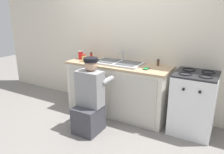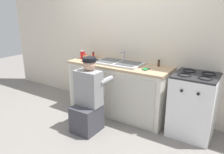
% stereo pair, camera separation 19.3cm
% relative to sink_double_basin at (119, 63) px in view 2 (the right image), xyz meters
% --- Properties ---
extents(ground_plane, '(12.00, 12.00, 0.00)m').
position_rel_sink_double_basin_xyz_m(ground_plane, '(0.00, -0.30, -0.90)').
color(ground_plane, gray).
extents(back_wall, '(6.00, 0.10, 2.50)m').
position_rel_sink_double_basin_xyz_m(back_wall, '(0.00, 0.35, 0.35)').
color(back_wall, beige).
rests_on(back_wall, ground_plane).
extents(counter_cabinet, '(1.72, 0.62, 0.85)m').
position_rel_sink_double_basin_xyz_m(counter_cabinet, '(0.00, -0.01, -0.48)').
color(counter_cabinet, silver).
rests_on(counter_cabinet, ground_plane).
extents(countertop, '(1.76, 0.62, 0.04)m').
position_rel_sink_double_basin_xyz_m(countertop, '(0.00, -0.00, -0.04)').
color(countertop, tan).
rests_on(countertop, counter_cabinet).
extents(sink_double_basin, '(0.80, 0.44, 0.19)m').
position_rel_sink_double_basin_xyz_m(sink_double_basin, '(0.00, 0.00, 0.00)').
color(sink_double_basin, silver).
rests_on(sink_double_basin, countertop).
extents(stove_range, '(0.59, 0.62, 0.91)m').
position_rel_sink_double_basin_xyz_m(stove_range, '(1.25, -0.00, -0.45)').
color(stove_range, white).
rests_on(stove_range, ground_plane).
extents(plumber_person, '(0.42, 0.61, 1.10)m').
position_rel_sink_double_basin_xyz_m(plumber_person, '(-0.08, -0.73, -0.44)').
color(plumber_person, '#3F3F47').
rests_on(plumber_person, ground_plane).
extents(soda_cup_red, '(0.08, 0.08, 0.15)m').
position_rel_sink_double_basin_xyz_m(soda_cup_red, '(-0.75, -0.03, 0.06)').
color(soda_cup_red, red).
rests_on(soda_cup_red, countertop).
extents(condiment_jar, '(0.07, 0.07, 0.13)m').
position_rel_sink_double_basin_xyz_m(condiment_jar, '(-0.59, -0.16, 0.05)').
color(condiment_jar, '#DBB760').
rests_on(condiment_jar, countertop).
extents(spice_bottle_red, '(0.04, 0.04, 0.10)m').
position_rel_sink_double_basin_xyz_m(spice_bottle_red, '(-0.64, 0.15, 0.03)').
color(spice_bottle_red, red).
rests_on(spice_bottle_red, countertop).
extents(spice_bottle_pepper, '(0.04, 0.04, 0.10)m').
position_rel_sink_double_basin_xyz_m(spice_bottle_pepper, '(0.62, 0.20, 0.03)').
color(spice_bottle_pepper, '#513823').
rests_on(spice_bottle_pepper, countertop).
extents(cell_phone, '(0.07, 0.14, 0.01)m').
position_rel_sink_double_basin_xyz_m(cell_phone, '(0.53, -0.09, -0.01)').
color(cell_phone, black).
rests_on(cell_phone, countertop).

